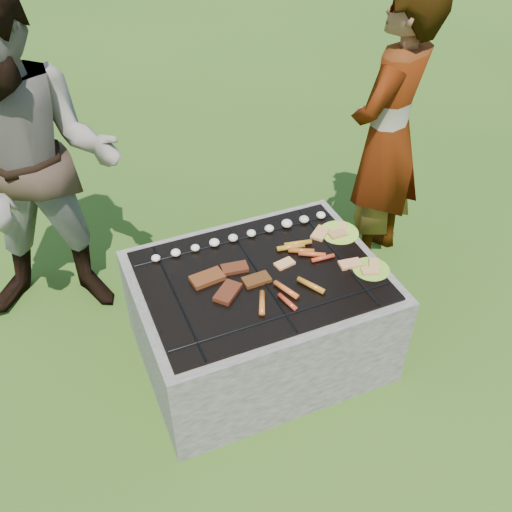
{
  "coord_description": "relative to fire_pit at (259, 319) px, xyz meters",
  "views": [
    {
      "loc": [
        -0.89,
        -2.04,
        2.59
      ],
      "look_at": [
        0.0,
        0.05,
        0.7
      ],
      "focal_mm": 40.0,
      "sensor_mm": 36.0,
      "label": 1
    }
  ],
  "objects": [
    {
      "name": "pork_slabs",
      "position": [
        -0.17,
        0.01,
        0.34
      ],
      "size": [
        0.39,
        0.29,
        0.03
      ],
      "color": "#9A4D1C",
      "rests_on": "fire_pit"
    },
    {
      "name": "lawn",
      "position": [
        0.0,
        0.0,
        -0.28
      ],
      "size": [
        60.0,
        60.0,
        0.0
      ],
      "primitive_type": "plane",
      "color": "#264711",
      "rests_on": "ground"
    },
    {
      "name": "plate_near",
      "position": [
        0.56,
        -0.19,
        0.33
      ],
      "size": [
        0.24,
        0.24,
        0.03
      ],
      "color": "gold",
      "rests_on": "fire_pit"
    },
    {
      "name": "mushrooms",
      "position": [
        0.07,
        0.32,
        0.35
      ],
      "size": [
        1.05,
        0.06,
        0.04
      ],
      "color": "#F0EBCC",
      "rests_on": "fire_pit"
    },
    {
      "name": "cook",
      "position": [
        1.07,
        0.53,
        0.64
      ],
      "size": [
        0.81,
        0.73,
        1.85
      ],
      "primitive_type": "imported",
      "rotation": [
        0.0,
        0.0,
        3.68
      ],
      "color": "gray",
      "rests_on": "ground"
    },
    {
      "name": "bystander",
      "position": [
        -0.95,
        0.86,
        0.71
      ],
      "size": [
        1.14,
        0.99,
        1.98
      ],
      "primitive_type": "imported",
      "rotation": [
        0.0,
        0.0,
        -0.29
      ],
      "color": "#9E9483",
      "rests_on": "ground"
    },
    {
      "name": "fire_pit",
      "position": [
        0.0,
        0.0,
        0.0
      ],
      "size": [
        1.3,
        1.0,
        0.62
      ],
      "color": "#A1998E",
      "rests_on": "ground"
    },
    {
      "name": "bread_on_grate",
      "position": [
        0.39,
        0.04,
        0.34
      ],
      "size": [
        0.44,
        0.41,
        0.02
      ],
      "color": "#F5C47D",
      "rests_on": "fire_pit"
    },
    {
      "name": "plate_far",
      "position": [
        0.56,
        0.15,
        0.33
      ],
      "size": [
        0.28,
        0.28,
        0.03
      ],
      "color": "#DDF53A",
      "rests_on": "fire_pit"
    },
    {
      "name": "sausages",
      "position": [
        0.18,
        -0.05,
        0.34
      ],
      "size": [
        0.55,
        0.49,
        0.03
      ],
      "color": "orange",
      "rests_on": "fire_pit"
    }
  ]
}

